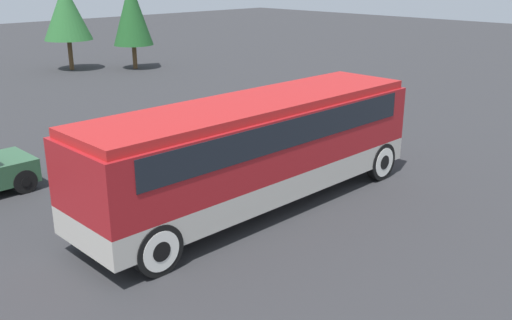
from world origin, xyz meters
TOP-DOWN VIEW (x-y plane):
  - ground_plane at (0.00, 0.00)m, footprint 120.00×120.00m
  - tour_bus at (0.10, 0.00)m, footprint 10.20×2.61m
  - parked_car_mid at (1.82, 5.72)m, footprint 4.58×1.79m
  - tree_left at (10.29, 21.62)m, footprint 2.49×2.49m
  - tree_right at (7.15, 24.09)m, footprint 2.97×2.97m

SIDE VIEW (x-z plane):
  - ground_plane at x=0.00m, z-range 0.00..0.00m
  - parked_car_mid at x=1.82m, z-range 0.00..1.40m
  - tour_bus at x=0.10m, z-range 0.32..3.25m
  - tree_left at x=10.29m, z-range 0.74..6.26m
  - tree_right at x=7.15m, z-range 0.93..6.24m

